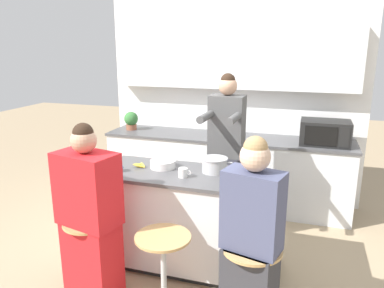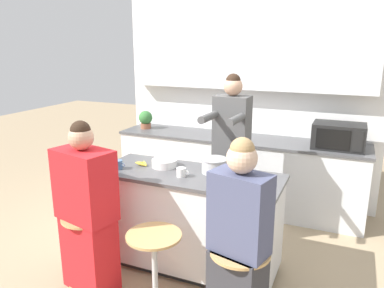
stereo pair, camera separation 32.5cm
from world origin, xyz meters
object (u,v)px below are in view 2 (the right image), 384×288
kitchen_island (189,220)px  bar_stool_center (155,265)px  cooking_pot (214,166)px  coffee_cup_near (181,172)px  banana_bunch (142,164)px  bar_stool_rightmost (239,284)px  bar_stool_leftmost (89,244)px  fruit_bowl (164,163)px  person_wrapped_blanket (87,213)px  juice_carton (246,180)px  coffee_cup_far (118,165)px  microwave (339,136)px  person_cooking (231,160)px  person_seated_near (239,248)px  potted_plant (146,119)px

kitchen_island → bar_stool_center: bearing=-90.0°
cooking_pot → coffee_cup_near: size_ratio=2.88×
banana_bunch → bar_stool_rightmost: bearing=-29.2°
bar_stool_leftmost → fruit_bowl: bearing=61.3°
person_wrapped_blanket → fruit_bowl: 0.82m
coffee_cup_near → juice_carton: 0.60m
person_wrapped_blanket → coffee_cup_far: (-0.01, 0.48, 0.27)m
bar_stool_rightmost → fruit_bowl: fruit_bowl is taller
microwave → bar_stool_leftmost: bearing=-131.4°
bar_stool_leftmost → person_cooking: (0.84, 1.20, 0.49)m
kitchen_island → coffee_cup_near: coffee_cup_near is taller
person_seated_near → bar_stool_rightmost: bearing=60.1°
person_wrapped_blanket → coffee_cup_far: bearing=104.3°
person_seated_near → person_cooking: bearing=124.5°
person_cooking → microwave: (0.96, 0.83, 0.16)m
person_seated_near → cooking_pot: size_ratio=4.48×
bar_stool_center → bar_stool_rightmost: bearing=2.9°
person_cooking → coffee_cup_far: 1.12m
bar_stool_center → coffee_cup_far: bearing=141.8°
bar_stool_rightmost → potted_plant: (-1.94, 2.09, 0.64)m
bar_stool_rightmost → person_wrapped_blanket: bearing=-179.6°
person_seated_near → fruit_bowl: person_seated_near is taller
person_seated_near → bar_stool_center: bearing=-163.6°
coffee_cup_near → potted_plant: 2.03m
juice_carton → microwave: size_ratio=0.37×
person_seated_near → juice_carton: person_seated_near is taller
bar_stool_leftmost → cooking_pot: (0.84, 0.70, 0.59)m
person_cooking → fruit_bowl: bearing=-129.3°
bar_stool_center → cooking_pot: size_ratio=1.99×
bar_stool_rightmost → coffee_cup_far: size_ratio=5.48×
banana_bunch → juice_carton: 1.08m
person_cooking → banana_bunch: 0.89m
bar_stool_leftmost → bar_stool_rightmost: size_ratio=1.00×
bar_stool_leftmost → coffee_cup_far: bearing=88.2°
bar_stool_rightmost → bar_stool_center: bearing=-177.1°
potted_plant → bar_stool_center: bearing=-58.6°
banana_bunch → microwave: microwave is taller
person_seated_near → banana_bunch: 1.33m
juice_carton → potted_plant: bearing=137.8°
bar_stool_rightmost → coffee_cup_far: 1.48m
bar_stool_leftmost → juice_carton: 1.42m
person_cooking → microwave: size_ratio=3.18×
bar_stool_center → microwave: microwave is taller
fruit_bowl → potted_plant: size_ratio=0.97×
potted_plant → banana_bunch: bearing=-61.0°
person_cooking → potted_plant: person_cooking is taller
cooking_pot → fruit_bowl: size_ratio=1.38×
person_cooking → coffee_cup_far: (-0.82, -0.75, 0.07)m
bar_stool_center → banana_bunch: bearing=126.1°
potted_plant → person_wrapped_blanket: bearing=-72.3°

